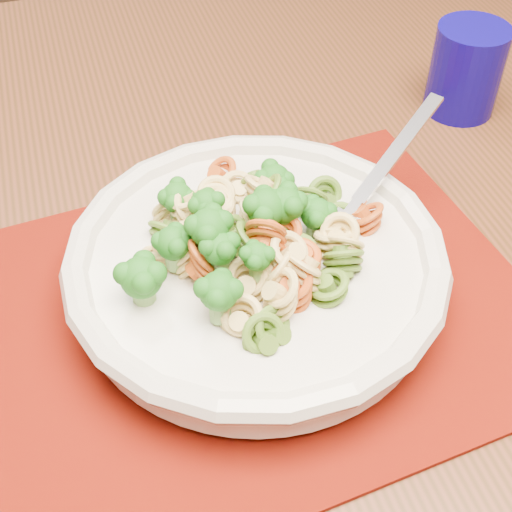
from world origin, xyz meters
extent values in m
cube|color=#572A18|center=(0.02, -0.03, 0.70)|extent=(1.50, 1.09, 0.04)
cube|color=#572A18|center=(0.59, 0.44, 0.34)|extent=(0.08, 0.08, 0.68)
cube|color=#601304|center=(0.06, -0.14, 0.72)|extent=(0.47, 0.40, 0.00)
cylinder|color=beige|center=(0.06, -0.12, 0.73)|extent=(0.12, 0.12, 0.01)
cylinder|color=beige|center=(0.06, -0.12, 0.75)|extent=(0.25, 0.25, 0.03)
torus|color=beige|center=(0.06, -0.12, 0.76)|extent=(0.27, 0.27, 0.02)
cylinder|color=#090458|center=(0.30, 0.09, 0.76)|extent=(0.07, 0.07, 0.08)
camera|label=1|loc=(0.01, -0.47, 1.12)|focal=50.00mm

